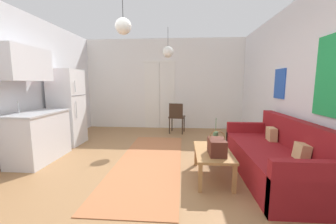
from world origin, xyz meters
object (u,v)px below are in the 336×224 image
(bamboo_vase, at_px, (215,139))
(accent_chair, at_px, (177,116))
(refrigerator, at_px, (67,107))
(coffee_table, at_px, (213,154))
(pendant_lamp_near, at_px, (123,26))
(pendant_lamp_far, at_px, (168,52))
(couch, at_px, (275,158))
(handbag, at_px, (217,147))

(bamboo_vase, relative_size, accent_chair, 0.54)
(refrigerator, distance_m, accent_chair, 2.76)
(coffee_table, relative_size, pendant_lamp_near, 1.36)
(refrigerator, relative_size, accent_chair, 2.00)
(pendant_lamp_near, distance_m, pendant_lamp_far, 2.46)
(couch, distance_m, pendant_lamp_far, 3.32)
(coffee_table, xyz_separation_m, handbag, (0.03, -0.18, 0.17))
(coffee_table, bearing_deg, bamboo_vase, 70.18)
(bamboo_vase, bearing_deg, pendant_lamp_far, 113.74)
(couch, relative_size, coffee_table, 2.19)
(couch, relative_size, bamboo_vase, 4.59)
(coffee_table, relative_size, accent_chair, 1.14)
(bamboo_vase, distance_m, handbag, 0.35)
(accent_chair, bearing_deg, coffee_table, 111.29)
(couch, relative_size, accent_chair, 2.50)
(accent_chair, bearing_deg, refrigerator, 34.82)
(handbag, bearing_deg, pendant_lamp_far, 109.90)
(accent_chair, xyz_separation_m, pendant_lamp_far, (-0.20, -0.52, 1.66))
(refrigerator, distance_m, pendant_lamp_far, 2.68)
(couch, relative_size, refrigerator, 1.25)
(bamboo_vase, distance_m, pendant_lamp_far, 2.73)
(couch, height_order, bamboo_vase, bamboo_vase)
(pendant_lamp_near, bearing_deg, coffee_table, 11.63)
(handbag, bearing_deg, bamboo_vase, 84.64)
(pendant_lamp_far, bearing_deg, accent_chair, 68.69)
(pendant_lamp_far, bearing_deg, handbag, -70.10)
(refrigerator, xyz_separation_m, pendant_lamp_far, (2.24, 0.69, 1.30))
(couch, relative_size, handbag, 6.13)
(coffee_table, bearing_deg, accent_chair, 102.94)
(pendant_lamp_near, bearing_deg, bamboo_vase, 18.02)
(coffee_table, height_order, bamboo_vase, bamboo_vase)
(coffee_table, distance_m, refrigerator, 3.44)
(handbag, relative_size, pendant_lamp_near, 0.48)
(refrigerator, relative_size, pendant_lamp_near, 2.37)
(refrigerator, bearing_deg, couch, -19.23)
(refrigerator, xyz_separation_m, pendant_lamp_near, (1.84, -1.74, 1.27))
(coffee_table, bearing_deg, couch, 5.48)
(bamboo_vase, xyz_separation_m, handbag, (-0.03, -0.34, -0.01))
(bamboo_vase, relative_size, pendant_lamp_far, 0.65)
(handbag, xyz_separation_m, pendant_lamp_far, (-0.85, 2.36, 1.63))
(accent_chair, bearing_deg, handbag, 111.04)
(accent_chair, height_order, pendant_lamp_near, pendant_lamp_near)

